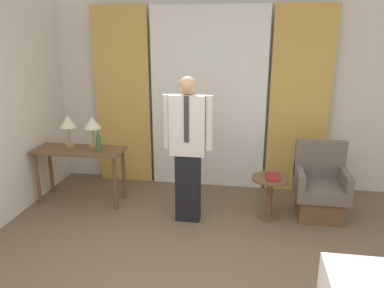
% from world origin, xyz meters
% --- Properties ---
extents(wall_back, '(10.00, 0.06, 2.70)m').
position_xyz_m(wall_back, '(0.00, 3.01, 1.35)').
color(wall_back, silver).
rests_on(wall_back, ground_plane).
extents(curtain_sheer_center, '(1.64, 0.06, 2.58)m').
position_xyz_m(curtain_sheer_center, '(0.00, 2.88, 1.29)').
color(curtain_sheer_center, white).
rests_on(curtain_sheer_center, ground_plane).
extents(curtain_drape_left, '(0.82, 0.06, 2.58)m').
position_xyz_m(curtain_drape_left, '(-1.27, 2.88, 1.29)').
color(curtain_drape_left, gold).
rests_on(curtain_drape_left, ground_plane).
extents(curtain_drape_right, '(0.82, 0.06, 2.58)m').
position_xyz_m(curtain_drape_right, '(1.27, 2.88, 1.29)').
color(curtain_drape_right, gold).
rests_on(curtain_drape_right, ground_plane).
extents(desk, '(1.20, 0.46, 0.74)m').
position_xyz_m(desk, '(-1.62, 2.05, 0.61)').
color(desk, brown).
rests_on(desk, ground_plane).
extents(table_lamp_left, '(0.22, 0.22, 0.42)m').
position_xyz_m(table_lamp_left, '(-1.79, 2.15, 1.06)').
color(table_lamp_left, '#9E7F47').
rests_on(table_lamp_left, desk).
extents(table_lamp_right, '(0.22, 0.22, 0.42)m').
position_xyz_m(table_lamp_right, '(-1.44, 2.15, 1.06)').
color(table_lamp_right, '#9E7F47').
rests_on(table_lamp_right, desk).
extents(bottle_near_edge, '(0.06, 0.06, 0.27)m').
position_xyz_m(bottle_near_edge, '(-1.31, 1.99, 0.85)').
color(bottle_near_edge, '#336638').
rests_on(bottle_near_edge, desk).
extents(person, '(0.58, 0.20, 1.76)m').
position_xyz_m(person, '(-0.10, 1.74, 0.97)').
color(person, black).
rests_on(person, ground_plane).
extents(armchair, '(0.62, 0.58, 0.93)m').
position_xyz_m(armchair, '(1.50, 2.10, 0.34)').
color(armchair, brown).
rests_on(armchair, ground_plane).
extents(side_table, '(0.45, 0.45, 0.53)m').
position_xyz_m(side_table, '(0.88, 1.95, 0.36)').
color(side_table, brown).
rests_on(side_table, ground_plane).
extents(book, '(0.15, 0.25, 0.03)m').
position_xyz_m(book, '(0.91, 1.94, 0.55)').
color(book, maroon).
rests_on(book, side_table).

